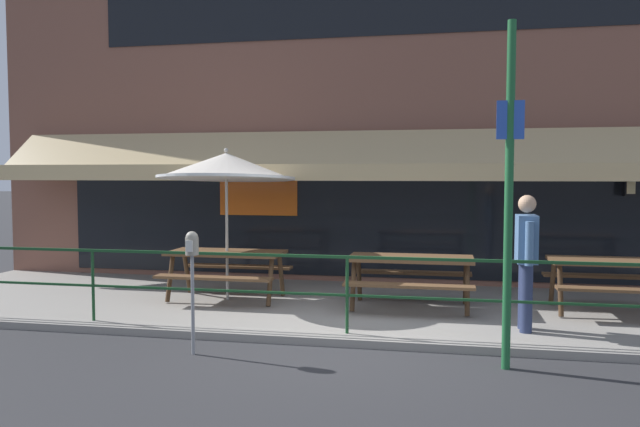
{
  "coord_description": "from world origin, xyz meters",
  "views": [
    {
      "loc": [
        1.16,
        -7.23,
        2.07
      ],
      "look_at": [
        -0.6,
        1.6,
        1.5
      ],
      "focal_mm": 35.0,
      "sensor_mm": 36.0,
      "label": 1
    }
  ],
  "objects_px": {
    "picnic_table_centre": "(411,267)",
    "patio_umbrella_left": "(226,167)",
    "pedestrian_walking": "(526,255)",
    "picnic_table_left": "(226,261)",
    "picnic_table_right": "(617,271)",
    "street_sign_pole": "(509,192)",
    "parking_meter_near": "(192,255)"
  },
  "relations": [
    {
      "from": "picnic_table_left",
      "to": "pedestrian_walking",
      "type": "height_order",
      "value": "pedestrian_walking"
    },
    {
      "from": "picnic_table_centre",
      "to": "picnic_table_right",
      "type": "xyz_separation_m",
      "value": [
        2.87,
        0.23,
        0.0
      ]
    },
    {
      "from": "patio_umbrella_left",
      "to": "street_sign_pole",
      "type": "height_order",
      "value": "street_sign_pole"
    },
    {
      "from": "picnic_table_left",
      "to": "patio_umbrella_left",
      "type": "height_order",
      "value": "patio_umbrella_left"
    },
    {
      "from": "patio_umbrella_left",
      "to": "parking_meter_near",
      "type": "relative_size",
      "value": 1.67
    },
    {
      "from": "patio_umbrella_left",
      "to": "pedestrian_walking",
      "type": "height_order",
      "value": "patio_umbrella_left"
    },
    {
      "from": "picnic_table_right",
      "to": "pedestrian_walking",
      "type": "relative_size",
      "value": 1.05
    },
    {
      "from": "picnic_table_right",
      "to": "parking_meter_near",
      "type": "bearing_deg",
      "value": -152.36
    },
    {
      "from": "picnic_table_right",
      "to": "parking_meter_near",
      "type": "height_order",
      "value": "parking_meter_near"
    },
    {
      "from": "picnic_table_centre",
      "to": "parking_meter_near",
      "type": "xyz_separation_m",
      "value": [
        -2.34,
        -2.5,
        0.44
      ]
    },
    {
      "from": "picnic_table_left",
      "to": "parking_meter_near",
      "type": "bearing_deg",
      "value": -78.53
    },
    {
      "from": "picnic_table_left",
      "to": "picnic_table_right",
      "type": "relative_size",
      "value": 1.0
    },
    {
      "from": "picnic_table_centre",
      "to": "parking_meter_near",
      "type": "distance_m",
      "value": 3.45
    },
    {
      "from": "picnic_table_right",
      "to": "patio_umbrella_left",
      "type": "bearing_deg",
      "value": -179.0
    },
    {
      "from": "picnic_table_centre",
      "to": "patio_umbrella_left",
      "type": "bearing_deg",
      "value": 177.48
    },
    {
      "from": "picnic_table_left",
      "to": "parking_meter_near",
      "type": "xyz_separation_m",
      "value": [
        0.53,
        -2.59,
        0.44
      ]
    },
    {
      "from": "parking_meter_near",
      "to": "street_sign_pole",
      "type": "bearing_deg",
      "value": 2.5
    },
    {
      "from": "pedestrian_walking",
      "to": "picnic_table_left",
      "type": "bearing_deg",
      "value": 165.65
    },
    {
      "from": "patio_umbrella_left",
      "to": "pedestrian_walking",
      "type": "bearing_deg",
      "value": -14.79
    },
    {
      "from": "patio_umbrella_left",
      "to": "pedestrian_walking",
      "type": "xyz_separation_m",
      "value": [
        4.35,
        -1.15,
        -1.12
      ]
    },
    {
      "from": "picnic_table_left",
      "to": "street_sign_pole",
      "type": "bearing_deg",
      "value": -31.38
    },
    {
      "from": "picnic_table_centre",
      "to": "patio_umbrella_left",
      "type": "distance_m",
      "value": 3.22
    },
    {
      "from": "picnic_table_left",
      "to": "patio_umbrella_left",
      "type": "xyz_separation_m",
      "value": [
        -0.0,
        0.04,
        1.47
      ]
    },
    {
      "from": "patio_umbrella_left",
      "to": "picnic_table_left",
      "type": "bearing_deg",
      "value": -90.0
    },
    {
      "from": "picnic_table_centre",
      "to": "pedestrian_walking",
      "type": "bearing_deg",
      "value": -34.54
    },
    {
      "from": "picnic_table_centre",
      "to": "patio_umbrella_left",
      "type": "xyz_separation_m",
      "value": [
        -2.87,
        0.13,
        1.47
      ]
    },
    {
      "from": "picnic_table_centre",
      "to": "street_sign_pole",
      "type": "xyz_separation_m",
      "value": [
        1.13,
        -2.35,
        1.18
      ]
    },
    {
      "from": "picnic_table_left",
      "to": "pedestrian_walking",
      "type": "xyz_separation_m",
      "value": [
        4.35,
        -1.11,
        0.35
      ]
    },
    {
      "from": "picnic_table_left",
      "to": "picnic_table_right",
      "type": "height_order",
      "value": "same"
    },
    {
      "from": "picnic_table_left",
      "to": "picnic_table_centre",
      "type": "height_order",
      "value": "same"
    },
    {
      "from": "picnic_table_left",
      "to": "picnic_table_centre",
      "type": "distance_m",
      "value": 2.87
    },
    {
      "from": "street_sign_pole",
      "to": "patio_umbrella_left",
      "type": "bearing_deg",
      "value": 148.25
    }
  ]
}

